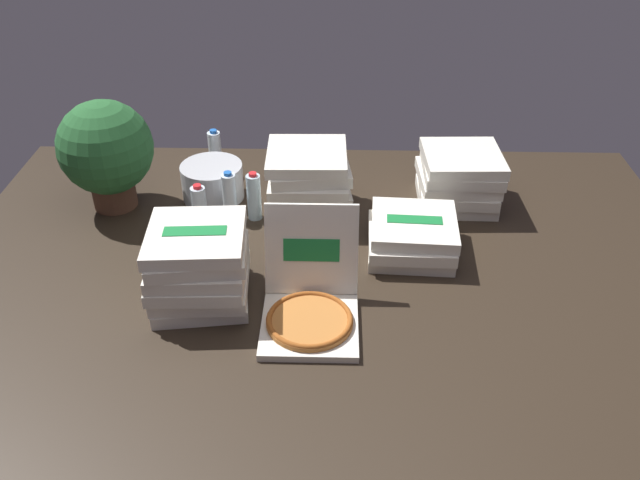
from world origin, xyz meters
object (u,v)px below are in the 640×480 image
(pizza_stack_left_near, at_px, (199,266))
(water_bottle_0, at_px, (200,209))
(pizza_stack_left_far, at_px, (308,183))
(water_bottle_3, at_px, (254,197))
(pizza_stack_center_near, at_px, (459,178))
(potted_plant, at_px, (106,150))
(open_pizza_box, at_px, (310,301))
(water_bottle_1, at_px, (230,196))
(water_bottle_2, at_px, (215,152))
(ice_bucket, at_px, (212,181))
(pizza_stack_right_near, at_px, (412,236))

(pizza_stack_left_near, distance_m, water_bottle_0, 0.49)
(pizza_stack_left_far, bearing_deg, water_bottle_3, -165.85)
(pizza_stack_left_near, height_order, water_bottle_0, pizza_stack_left_near)
(pizza_stack_center_near, xyz_separation_m, pizza_stack_left_near, (-1.10, -0.77, 0.03))
(water_bottle_3, xyz_separation_m, potted_plant, (-0.68, 0.10, 0.18))
(open_pizza_box, xyz_separation_m, water_bottle_0, (-0.51, 0.58, 0.03))
(open_pizza_box, distance_m, water_bottle_3, 0.75)
(pizza_stack_left_far, relative_size, water_bottle_1, 1.74)
(water_bottle_1, height_order, water_bottle_3, same)
(pizza_stack_left_near, bearing_deg, open_pizza_box, -13.55)
(water_bottle_2, bearing_deg, potted_plant, -140.96)
(pizza_stack_left_far, height_order, water_bottle_1, pizza_stack_left_far)
(water_bottle_0, relative_size, potted_plant, 0.45)
(open_pizza_box, relative_size, water_bottle_0, 1.99)
(open_pizza_box, relative_size, pizza_stack_left_far, 1.14)
(ice_bucket, distance_m, potted_plant, 0.51)
(water_bottle_1, distance_m, water_bottle_3, 0.11)
(water_bottle_2, distance_m, water_bottle_3, 0.51)
(open_pizza_box, bearing_deg, water_bottle_0, 131.19)
(ice_bucket, relative_size, potted_plant, 0.57)
(ice_bucket, relative_size, water_bottle_1, 1.26)
(pizza_stack_center_near, bearing_deg, pizza_stack_left_far, -171.31)
(pizza_stack_left_far, height_order, ice_bucket, pizza_stack_left_far)
(pizza_stack_right_near, bearing_deg, water_bottle_0, 171.49)
(water_bottle_2, bearing_deg, water_bottle_3, -60.99)
(pizza_stack_right_near, relative_size, water_bottle_1, 1.66)
(open_pizza_box, bearing_deg, pizza_stack_right_near, 46.93)
(pizza_stack_center_near, relative_size, water_bottle_0, 1.62)
(pizza_stack_left_far, relative_size, water_bottle_2, 1.74)
(pizza_stack_left_near, bearing_deg, pizza_stack_right_near, 22.10)
(water_bottle_1, height_order, water_bottle_2, same)
(pizza_stack_center_near, distance_m, pizza_stack_right_near, 0.50)
(open_pizza_box, distance_m, ice_bucket, 1.02)
(open_pizza_box, relative_size, ice_bucket, 1.58)
(water_bottle_0, distance_m, water_bottle_2, 0.56)
(open_pizza_box, relative_size, pizza_stack_right_near, 1.20)
(open_pizza_box, distance_m, water_bottle_1, 0.81)
(water_bottle_1, bearing_deg, ice_bucket, 121.09)
(water_bottle_0, xyz_separation_m, water_bottle_3, (0.23, 0.12, 0.00))
(pizza_stack_center_near, bearing_deg, water_bottle_1, -171.14)
(water_bottle_2, bearing_deg, pizza_stack_left_near, -84.35)
(pizza_stack_center_near, distance_m, water_bottle_1, 1.08)
(open_pizza_box, xyz_separation_m, water_bottle_3, (-0.28, 0.70, 0.03))
(water_bottle_1, bearing_deg, pizza_stack_left_far, 9.20)
(pizza_stack_center_near, height_order, ice_bucket, pizza_stack_center_near)
(pizza_stack_right_near, bearing_deg, water_bottle_2, 143.47)
(pizza_stack_right_near, xyz_separation_m, pizza_stack_left_far, (-0.45, 0.32, 0.08))
(potted_plant, bearing_deg, open_pizza_box, -39.72)
(water_bottle_0, bearing_deg, pizza_stack_right_near, -8.51)
(ice_bucket, height_order, water_bottle_2, water_bottle_2)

